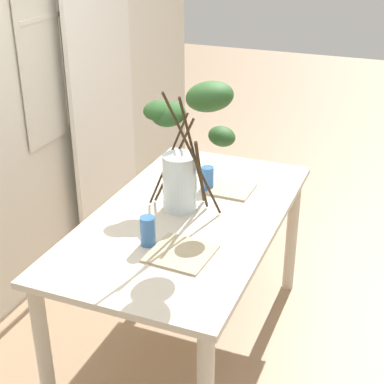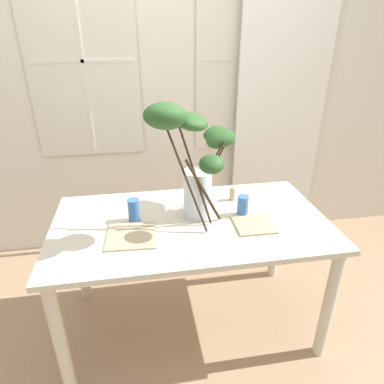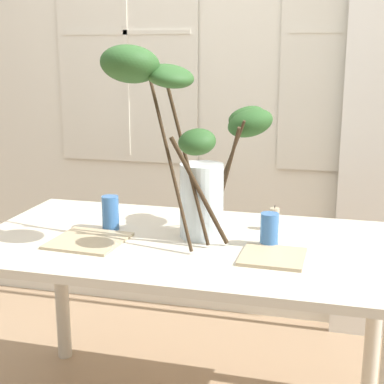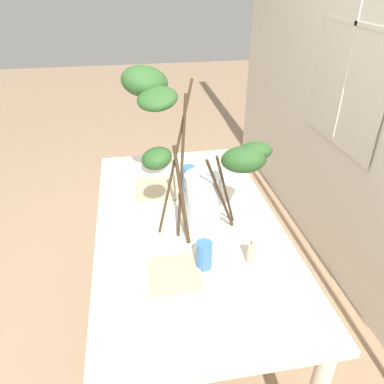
{
  "view_description": "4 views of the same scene",
  "coord_description": "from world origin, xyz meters",
  "px_view_note": "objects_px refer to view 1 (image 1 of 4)",
  "views": [
    {
      "loc": [
        -2.23,
        -0.92,
        2.06
      ],
      "look_at": [
        0.1,
        0.02,
        0.84
      ],
      "focal_mm": 54.75,
      "sensor_mm": 36.0,
      "label": 1
    },
    {
      "loc": [
        -0.26,
        -1.58,
        1.72
      ],
      "look_at": [
        0.02,
        0.1,
        0.89
      ],
      "focal_mm": 31.1,
      "sensor_mm": 36.0,
      "label": 2
    },
    {
      "loc": [
        0.52,
        -1.89,
        1.43
      ],
      "look_at": [
        0.01,
        0.05,
        0.94
      ],
      "focal_mm": 53.19,
      "sensor_mm": 36.0,
      "label": 3
    },
    {
      "loc": [
        1.39,
        -0.22,
        1.79
      ],
      "look_at": [
        0.07,
        0.01,
        0.98
      ],
      "focal_mm": 34.63,
      "sensor_mm": 36.0,
      "label": 4
    }
  ],
  "objects_px": {
    "plate_square_left": "(181,253)",
    "plate_square_right": "(232,189)",
    "pillar_candle": "(172,175)",
    "vase_with_branches": "(187,143)",
    "dining_table": "(188,235)",
    "drinking_glass_blue_left": "(148,231)",
    "drinking_glass_blue_right": "(207,178)"
  },
  "relations": [
    {
      "from": "dining_table",
      "to": "vase_with_branches",
      "type": "bearing_deg",
      "value": 22.85
    },
    {
      "from": "plate_square_left",
      "to": "vase_with_branches",
      "type": "bearing_deg",
      "value": 18.51
    },
    {
      "from": "pillar_candle",
      "to": "plate_square_left",
      "type": "bearing_deg",
      "value": -153.38
    },
    {
      "from": "plate_square_left",
      "to": "plate_square_right",
      "type": "relative_size",
      "value": 1.2
    },
    {
      "from": "vase_with_branches",
      "to": "plate_square_right",
      "type": "bearing_deg",
      "value": -22.3
    },
    {
      "from": "drinking_glass_blue_left",
      "to": "plate_square_right",
      "type": "height_order",
      "value": "drinking_glass_blue_left"
    },
    {
      "from": "drinking_glass_blue_left",
      "to": "plate_square_right",
      "type": "distance_m",
      "value": 0.66
    },
    {
      "from": "drinking_glass_blue_right",
      "to": "plate_square_right",
      "type": "distance_m",
      "value": 0.14
    },
    {
      "from": "drinking_glass_blue_left",
      "to": "pillar_candle",
      "type": "relative_size",
      "value": 1.35
    },
    {
      "from": "drinking_glass_blue_right",
      "to": "plate_square_right",
      "type": "height_order",
      "value": "drinking_glass_blue_right"
    },
    {
      "from": "dining_table",
      "to": "plate_square_left",
      "type": "bearing_deg",
      "value": -161.95
    },
    {
      "from": "drinking_glass_blue_left",
      "to": "drinking_glass_blue_right",
      "type": "height_order",
      "value": "drinking_glass_blue_left"
    },
    {
      "from": "vase_with_branches",
      "to": "plate_square_left",
      "type": "bearing_deg",
      "value": -161.49
    },
    {
      "from": "plate_square_right",
      "to": "drinking_glass_blue_left",
      "type": "bearing_deg",
      "value": 165.88
    },
    {
      "from": "drinking_glass_blue_left",
      "to": "plate_square_left",
      "type": "height_order",
      "value": "drinking_glass_blue_left"
    },
    {
      "from": "drinking_glass_blue_right",
      "to": "pillar_candle",
      "type": "height_order",
      "value": "drinking_glass_blue_right"
    },
    {
      "from": "dining_table",
      "to": "drinking_glass_blue_right",
      "type": "height_order",
      "value": "drinking_glass_blue_right"
    },
    {
      "from": "dining_table",
      "to": "vase_with_branches",
      "type": "distance_m",
      "value": 0.45
    },
    {
      "from": "drinking_glass_blue_right",
      "to": "plate_square_right",
      "type": "xyz_separation_m",
      "value": [
        0.03,
        -0.12,
        -0.05
      ]
    },
    {
      "from": "vase_with_branches",
      "to": "drinking_glass_blue_right",
      "type": "height_order",
      "value": "vase_with_branches"
    },
    {
      "from": "dining_table",
      "to": "drinking_glass_blue_left",
      "type": "height_order",
      "value": "drinking_glass_blue_left"
    },
    {
      "from": "plate_square_right",
      "to": "plate_square_left",
      "type": "bearing_deg",
      "value": -179.98
    },
    {
      "from": "dining_table",
      "to": "drinking_glass_blue_left",
      "type": "bearing_deg",
      "value": 170.17
    },
    {
      "from": "dining_table",
      "to": "drinking_glass_blue_left",
      "type": "distance_m",
      "value": 0.36
    },
    {
      "from": "drinking_glass_blue_left",
      "to": "pillar_candle",
      "type": "xyz_separation_m",
      "value": [
        0.61,
        0.15,
        -0.02
      ]
    },
    {
      "from": "pillar_candle",
      "to": "drinking_glass_blue_right",
      "type": "bearing_deg",
      "value": -88.78
    },
    {
      "from": "dining_table",
      "to": "plate_square_right",
      "type": "bearing_deg",
      "value": -18.02
    },
    {
      "from": "plate_square_right",
      "to": "pillar_candle",
      "type": "relative_size",
      "value": 2.14
    },
    {
      "from": "dining_table",
      "to": "plate_square_right",
      "type": "height_order",
      "value": "plate_square_right"
    },
    {
      "from": "vase_with_branches",
      "to": "plate_square_left",
      "type": "height_order",
      "value": "vase_with_branches"
    },
    {
      "from": "plate_square_left",
      "to": "pillar_candle",
      "type": "relative_size",
      "value": 2.57
    },
    {
      "from": "dining_table",
      "to": "drinking_glass_blue_right",
      "type": "distance_m",
      "value": 0.35
    }
  ]
}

